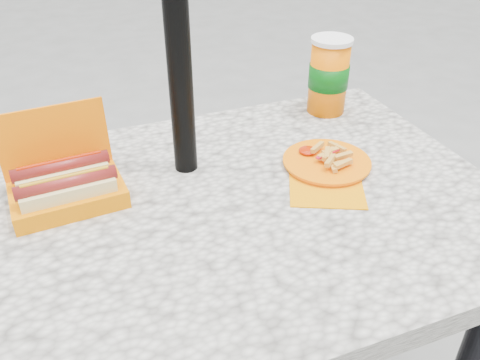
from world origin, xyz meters
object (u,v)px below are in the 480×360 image
object	(u,v)px
fries_plate	(327,163)
soda_cup	(329,76)
hotdog_box	(66,185)
umbrella_pole	(175,6)

from	to	relation	value
fries_plate	soda_cup	size ratio (longest dim) A/B	1.39
hotdog_box	fries_plate	size ratio (longest dim) A/B	0.81
umbrella_pole	fries_plate	bearing A→B (deg)	-21.06
fries_plate	hotdog_box	bearing A→B (deg)	172.29
umbrella_pole	hotdog_box	world-z (taller)	umbrella_pole
umbrella_pole	soda_cup	world-z (taller)	umbrella_pole
hotdog_box	fries_plate	xyz separation A→B (m)	(0.55, -0.07, -0.03)
hotdog_box	umbrella_pole	bearing A→B (deg)	4.58
fries_plate	soda_cup	bearing A→B (deg)	61.01
fries_plate	soda_cup	xyz separation A→B (m)	(0.14, 0.25, 0.09)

